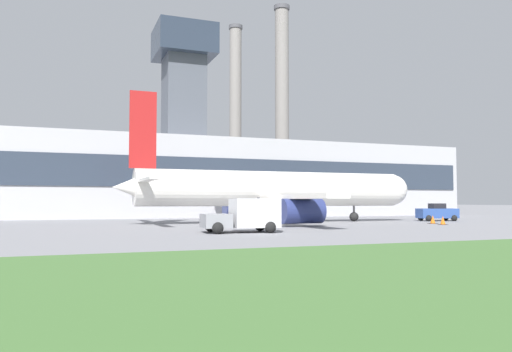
# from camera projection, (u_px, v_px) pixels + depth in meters

# --- Properties ---
(ground_plane) EXTENTS (400.00, 400.00, 0.00)m
(ground_plane) POSITION_uv_depth(u_px,v_px,m) (279.00, 225.00, 39.58)
(ground_plane) COLOR gray
(terminal_building) EXTENTS (71.08, 14.45, 24.38)m
(terminal_building) POSITION_uv_depth(u_px,v_px,m) (197.00, 174.00, 64.26)
(terminal_building) COLOR #B2B2B7
(terminal_building) RESTS_ON ground_plane
(smokestack_left) EXTENTS (2.69, 2.69, 36.70)m
(smokestack_left) POSITION_uv_depth(u_px,v_px,m) (235.00, 117.00, 97.70)
(smokestack_left) COLOR gray
(smokestack_left) RESTS_ON ground_plane
(smokestack_right) EXTENTS (3.06, 3.06, 40.21)m
(smokestack_right) POSITION_uv_depth(u_px,v_px,m) (282.00, 107.00, 96.65)
(smokestack_right) COLOR gray
(smokestack_right) RESTS_ON ground_plane
(airplane) EXTENTS (28.20, 26.55, 10.98)m
(airplane) POSITION_uv_depth(u_px,v_px,m) (271.00, 190.00, 44.72)
(airplane) COLOR white
(airplane) RESTS_ON ground_plane
(pushback_tug) EXTENTS (4.02, 2.68, 1.71)m
(pushback_tug) POSITION_uv_depth(u_px,v_px,m) (437.00, 213.00, 48.69)
(pushback_tug) COLOR #2D4C93
(pushback_tug) RESTS_ON ground_plane
(baggage_truck) EXTENTS (4.77, 3.08, 2.07)m
(baggage_truck) POSITION_uv_depth(u_px,v_px,m) (246.00, 216.00, 30.60)
(baggage_truck) COLOR gray
(baggage_truck) RESTS_ON ground_plane
(traffic_cone_near_nose) EXTENTS (0.59, 0.59, 0.72)m
(traffic_cone_near_nose) POSITION_uv_depth(u_px,v_px,m) (443.00, 221.00, 40.69)
(traffic_cone_near_nose) COLOR black
(traffic_cone_near_nose) RESTS_ON ground_plane
(traffic_cone_wingtip) EXTENTS (0.63, 0.63, 0.73)m
(traffic_cone_wingtip) POSITION_uv_depth(u_px,v_px,m) (433.00, 220.00, 42.58)
(traffic_cone_wingtip) COLOR black
(traffic_cone_wingtip) RESTS_ON ground_plane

